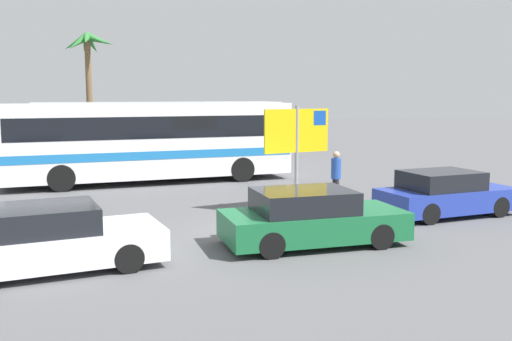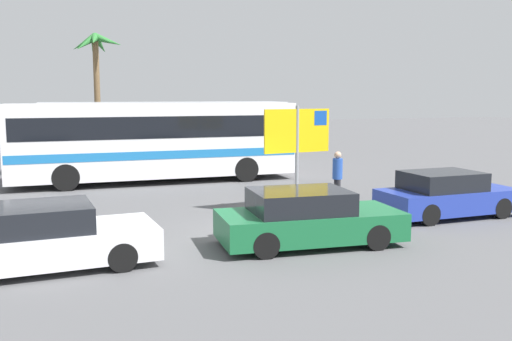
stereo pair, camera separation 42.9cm
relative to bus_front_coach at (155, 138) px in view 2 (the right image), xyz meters
name	(u,v)px [view 2 (the right image)]	position (x,y,z in m)	size (l,w,h in m)	color
ground	(268,235)	(1.24, -9.76, -1.78)	(120.00, 120.00, 0.00)	#565659
bus_front_coach	(155,138)	(0.00, 0.00, 0.00)	(11.25, 2.47, 3.17)	white
bus_rear_coach	(166,132)	(1.13, 3.68, 0.00)	(11.25, 2.47, 3.17)	silver
ferry_sign	(299,135)	(3.11, -7.30, 0.54)	(2.19, 0.33, 3.20)	gray
car_blue	(446,195)	(6.88, -9.43, -1.15)	(4.09, 1.87, 1.32)	#23389E
car_white	(43,238)	(-4.07, -10.92, -1.15)	(4.49, 2.18, 1.32)	silver
car_green	(307,219)	(1.75, -11.01, -1.15)	(4.39, 2.14, 1.32)	#196638
pedestrian_crossing_lot	(337,173)	(4.73, -6.74, -0.77)	(0.32, 0.32, 1.72)	#2D2D33
palm_tree_seaside	(96,57)	(-1.57, 9.08, 3.70)	(2.74, 2.80, 6.77)	brown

